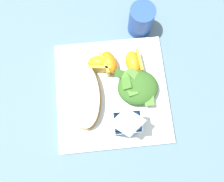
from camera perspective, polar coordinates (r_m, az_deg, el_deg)
The scene contains 9 objects.
ground at distance 0.59m, azimuth 0.00°, elevation -0.58°, with size 3.00×3.00×0.00m, color slate.
white_plate at distance 0.58m, azimuth 0.00°, elevation -0.41°, with size 0.28×0.28×0.02m, color silver.
cheesy_pizza_bread at distance 0.56m, azimuth -6.96°, elevation -1.07°, with size 0.08×0.17×0.04m.
green_salad_pile at distance 0.56m, azimuth 6.47°, elevation 0.86°, with size 0.11×0.10×0.05m.
milk_carton at distance 0.50m, azimuth 3.76°, elevation -8.17°, with size 0.06×0.05×0.11m.
orange_wedge_front at distance 0.58m, azimuth 5.42°, elevation 7.23°, with size 0.04×0.06×0.04m.
orange_wedge_middle at distance 0.57m, azimuth -0.56°, elevation 7.26°, with size 0.05×0.07×0.04m.
orange_wedge_rear at distance 0.57m, azimuth -3.11°, elevation 6.90°, with size 0.06×0.05×0.04m.
drinking_blue_cup at distance 0.62m, azimuth 7.31°, elevation 17.29°, with size 0.06×0.06×0.09m, color #284CA3.
Camera 1 is at (0.01, 0.13, 0.57)m, focal length 36.29 mm.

